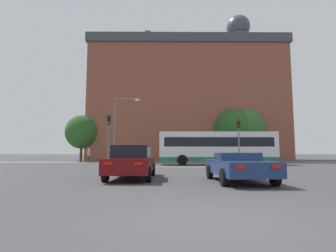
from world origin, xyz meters
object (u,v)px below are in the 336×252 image
object	(u,v)px
street_lamp_junction	(120,123)
traffic_light_near_right	(239,135)
car_saloon_left	(132,162)
pedestrian_waiting	(89,154)
car_roadster_right	(238,166)
traffic_light_near_left	(109,132)
bus_crossing_lead	(217,147)

from	to	relation	value
street_lamp_junction	traffic_light_near_right	bearing A→B (deg)	-10.53
car_saloon_left	pedestrian_waiting	xyz separation A→B (m)	(-8.10, 20.77, 0.26)
car_roadster_right	street_lamp_junction	size ratio (longest dim) A/B	0.69
car_roadster_right	traffic_light_near_right	xyz separation A→B (m)	(3.47, 12.16, 2.17)
car_roadster_right	pedestrian_waiting	bearing A→B (deg)	118.36
traffic_light_near_right	traffic_light_near_left	world-z (taller)	traffic_light_near_left
car_saloon_left	street_lamp_junction	size ratio (longest dim) A/B	0.73
traffic_light_near_left	car_saloon_left	bearing A→B (deg)	-71.64
traffic_light_near_right	traffic_light_near_left	bearing A→B (deg)	-176.82
pedestrian_waiting	car_roadster_right	bearing A→B (deg)	-136.29
car_roadster_right	pedestrian_waiting	size ratio (longest dim) A/B	2.57
bus_crossing_lead	pedestrian_waiting	world-z (taller)	bus_crossing_lead
traffic_light_near_left	pedestrian_waiting	distance (m)	11.88
car_roadster_right	bus_crossing_lead	bearing A→B (deg)	80.73
bus_crossing_lead	pedestrian_waiting	xyz separation A→B (m)	(-14.82, 6.89, -0.71)
pedestrian_waiting	traffic_light_near_right	bearing A→B (deg)	-107.95
pedestrian_waiting	bus_crossing_lead	bearing A→B (deg)	-100.92
car_saloon_left	car_roadster_right	xyz separation A→B (m)	(4.58, -1.46, -0.14)
bus_crossing_lead	street_lamp_junction	world-z (taller)	street_lamp_junction
bus_crossing_lead	traffic_light_near_left	bearing A→B (deg)	110.81
car_roadster_right	traffic_light_near_left	distance (m)	14.17
bus_crossing_lead	traffic_light_near_right	size ratio (longest dim) A/B	2.77
bus_crossing_lead	traffic_light_near_right	xyz separation A→B (m)	(1.34, -3.19, 1.06)
traffic_light_near_right	pedestrian_waiting	size ratio (longest dim) A/B	2.37
traffic_light_near_right	traffic_light_near_left	xyz separation A→B (m)	(-11.39, -0.63, 0.15)
traffic_light_near_right	car_saloon_left	bearing A→B (deg)	-126.98
car_roadster_right	traffic_light_near_right	distance (m)	12.83
traffic_light_near_left	street_lamp_junction	xyz separation A→B (m)	(0.46, 2.66, 1.14)
traffic_light_near_right	car_roadster_right	bearing A→B (deg)	-105.94
traffic_light_near_left	street_lamp_junction	world-z (taller)	street_lamp_junction
street_lamp_junction	pedestrian_waiting	distance (m)	10.07
traffic_light_near_left	street_lamp_junction	bearing A→B (deg)	80.25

